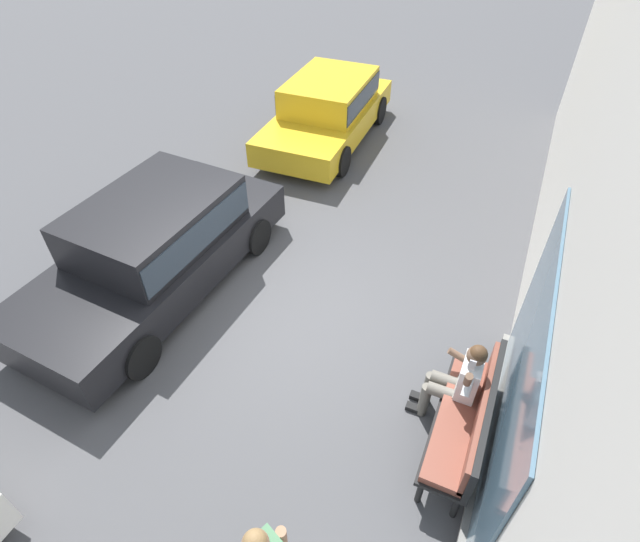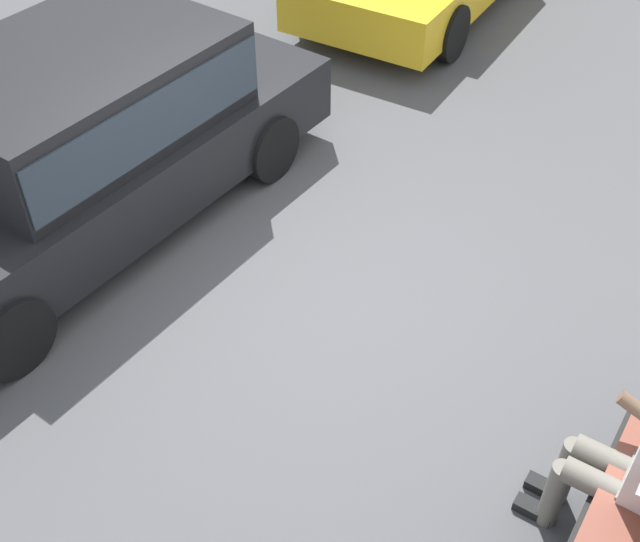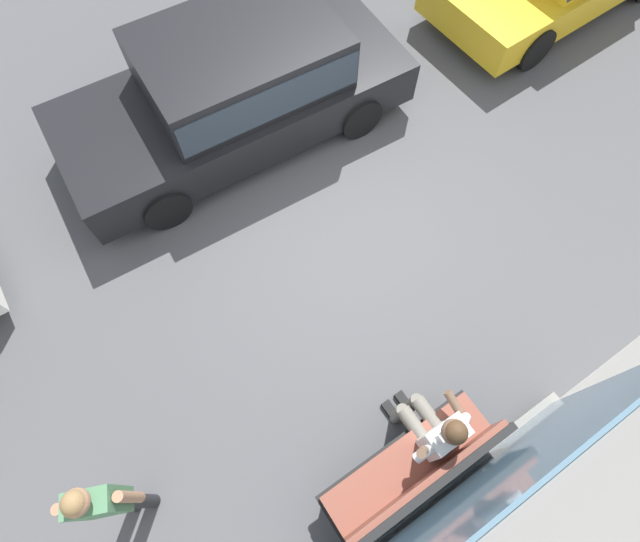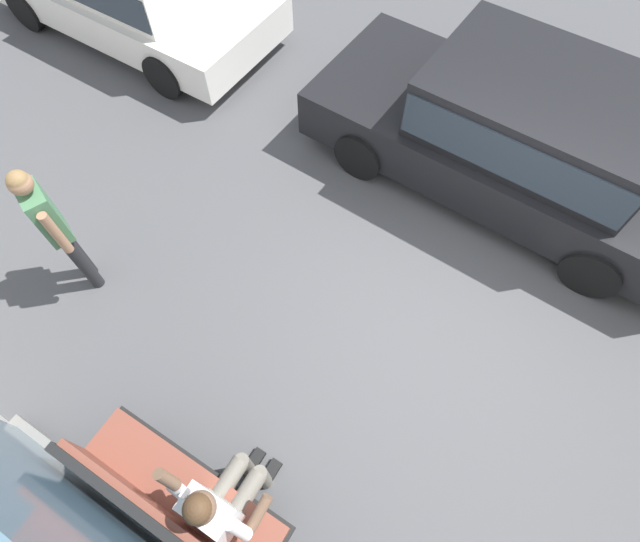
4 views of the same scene
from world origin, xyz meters
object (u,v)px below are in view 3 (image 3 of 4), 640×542
at_px(bench, 417,474).
at_px(person_on_phone, 434,429).
at_px(parked_car_mid, 237,84).
at_px(pedestrian_standing, 107,503).

height_order(bench, person_on_phone, person_on_phone).
xyz_separation_m(person_on_phone, parked_car_mid, (-0.58, -4.74, 0.08)).
bearing_deg(person_on_phone, bench, 32.70).
bearing_deg(parked_car_mid, person_on_phone, 83.01).
xyz_separation_m(bench, parked_car_mid, (-0.93, -4.96, 0.20)).
relative_size(person_on_phone, parked_car_mid, 0.29).
distance_m(person_on_phone, parked_car_mid, 4.77).
bearing_deg(parked_car_mid, bench, 79.35).
height_order(person_on_phone, pedestrian_standing, pedestrian_standing).
bearing_deg(bench, parked_car_mid, -100.65).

